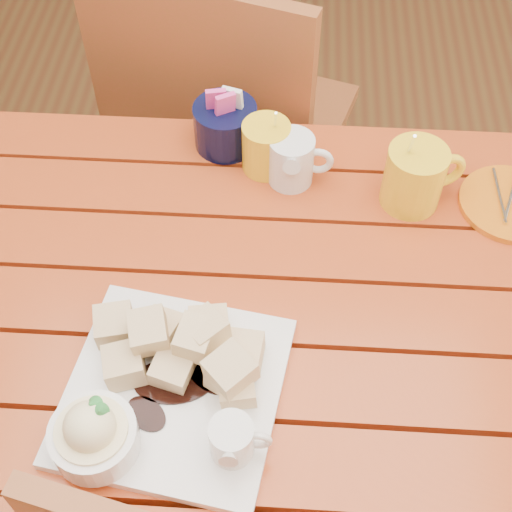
# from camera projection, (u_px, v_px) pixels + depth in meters

# --- Properties ---
(ground) EXTENTS (5.00, 5.00, 0.00)m
(ground) POSITION_uv_depth(u_px,v_px,m) (229.00, 488.00, 1.62)
(ground) COLOR brown
(ground) RESTS_ON ground
(table) EXTENTS (1.20, 0.79, 0.75)m
(table) POSITION_uv_depth(u_px,v_px,m) (217.00, 345.00, 1.11)
(table) COLOR maroon
(table) RESTS_ON ground
(dessert_plate) EXTENTS (0.32, 0.32, 0.11)m
(dessert_plate) POSITION_uv_depth(u_px,v_px,m) (161.00, 392.00, 0.91)
(dessert_plate) COLOR white
(dessert_plate) RESTS_ON table
(coffee_mug_left) EXTENTS (0.11, 0.08, 0.13)m
(coffee_mug_left) POSITION_uv_depth(u_px,v_px,m) (265.00, 146.00, 1.17)
(coffee_mug_left) COLOR yellow
(coffee_mug_left) RESTS_ON table
(coffee_mug_right) EXTENTS (0.13, 0.09, 0.16)m
(coffee_mug_right) POSITION_uv_depth(u_px,v_px,m) (416.00, 176.00, 1.11)
(coffee_mug_right) COLOR yellow
(coffee_mug_right) RESTS_ON table
(cream_pitcher) EXTENTS (0.11, 0.09, 0.09)m
(cream_pitcher) POSITION_uv_depth(u_px,v_px,m) (293.00, 159.00, 1.15)
(cream_pitcher) COLOR white
(cream_pitcher) RESTS_ON table
(sugar_caddy) EXTENTS (0.11, 0.11, 0.12)m
(sugar_caddy) POSITION_uv_depth(u_px,v_px,m) (225.00, 125.00, 1.20)
(sugar_caddy) COLOR black
(sugar_caddy) RESTS_ON table
(orange_saucer) EXTENTS (0.16, 0.16, 0.02)m
(orange_saucer) POSITION_uv_depth(u_px,v_px,m) (511.00, 204.00, 1.14)
(orange_saucer) COLOR orange
(orange_saucer) RESTS_ON table
(chair_far) EXTENTS (0.56, 0.56, 0.95)m
(chair_far) POSITION_uv_depth(u_px,v_px,m) (225.00, 130.00, 1.57)
(chair_far) COLOR brown
(chair_far) RESTS_ON ground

